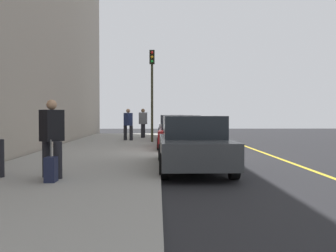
% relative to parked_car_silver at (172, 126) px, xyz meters
% --- Properties ---
extents(ground_plane, '(56.00, 56.00, 0.00)m').
position_rel_parked_car_silver_xyz_m(ground_plane, '(12.36, 0.09, -0.76)').
color(ground_plane, black).
extents(sidewalk, '(28.00, 4.60, 0.15)m').
position_rel_parked_car_silver_xyz_m(sidewalk, '(12.36, -3.21, -0.68)').
color(sidewalk, gray).
rests_on(sidewalk, ground).
extents(lane_stripe_centre, '(28.00, 0.14, 0.01)m').
position_rel_parked_car_silver_xyz_m(lane_stripe_centre, '(12.36, 3.29, -0.75)').
color(lane_stripe_centre, gold).
rests_on(lane_stripe_centre, ground).
extents(parked_car_silver, '(4.64, 1.92, 1.51)m').
position_rel_parked_car_silver_xyz_m(parked_car_silver, '(0.00, 0.00, 0.00)').
color(parked_car_silver, black).
rests_on(parked_car_silver, ground).
extents(parked_car_maroon, '(4.15, 1.90, 1.51)m').
position_rel_parked_car_silver_xyz_m(parked_car_maroon, '(5.61, 0.10, -0.00)').
color(parked_car_maroon, black).
rests_on(parked_car_maroon, ground).
extents(parked_car_red, '(4.28, 2.03, 1.51)m').
position_rel_parked_car_silver_xyz_m(parked_car_red, '(10.88, -0.00, -0.00)').
color(parked_car_red, black).
rests_on(parked_car_red, ground).
extents(parked_car_charcoal, '(4.58, 1.92, 1.51)m').
position_rel_parked_car_silver_xyz_m(parked_car_charcoal, '(17.12, -0.01, -0.00)').
color(parked_car_charcoal, black).
rests_on(parked_car_charcoal, ground).
extents(pedestrian_navy_coat, '(0.54, 0.52, 1.71)m').
position_rel_parked_car_silver_xyz_m(pedestrian_navy_coat, '(6.24, -2.60, 0.30)').
color(pedestrian_navy_coat, black).
rests_on(pedestrian_navy_coat, sidewalk).
extents(pedestrian_black_coat, '(0.55, 0.52, 1.73)m').
position_rel_parked_car_silver_xyz_m(pedestrian_black_coat, '(19.22, -3.32, 0.31)').
color(pedestrian_black_coat, black).
rests_on(pedestrian_black_coat, sidewalk).
extents(pedestrian_grey_coat, '(0.57, 0.51, 1.75)m').
position_rel_parked_car_silver_xyz_m(pedestrian_grey_coat, '(3.78, -1.88, 0.32)').
color(pedestrian_grey_coat, black).
rests_on(pedestrian_grey_coat, sidewalk).
extents(traffic_light_pole, '(0.35, 0.26, 4.66)m').
position_rel_parked_car_silver_xyz_m(traffic_light_pole, '(7.60, -1.28, 2.52)').
color(traffic_light_pole, '#2D2D19').
rests_on(traffic_light_pole, sidewalk).
extents(rolling_suitcase, '(0.34, 0.22, 0.88)m').
position_rel_parked_car_silver_xyz_m(rolling_suitcase, '(19.77, -3.20, -0.34)').
color(rolling_suitcase, '#191E38').
rests_on(rolling_suitcase, sidewalk).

